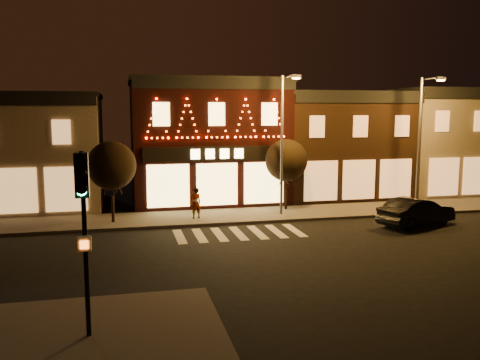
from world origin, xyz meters
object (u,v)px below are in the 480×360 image
object	(u,v)px
traffic_signal_near	(83,208)
dark_sedan	(417,212)
pedestrian	(196,203)
streetlamp_mid	(284,134)

from	to	relation	value
traffic_signal_near	dark_sedan	world-z (taller)	traffic_signal_near
traffic_signal_near	dark_sedan	xyz separation A→B (m)	(16.51, 10.74, -2.91)
traffic_signal_near	pedestrian	world-z (taller)	traffic_signal_near
traffic_signal_near	dark_sedan	distance (m)	19.91
dark_sedan	pedestrian	bearing A→B (deg)	51.33
traffic_signal_near	pedestrian	distance (m)	15.72
traffic_signal_near	streetlamp_mid	world-z (taller)	streetlamp_mid
dark_sedan	pedestrian	distance (m)	12.16
dark_sedan	pedestrian	xyz separation A→B (m)	(-11.51, 3.92, 0.26)
traffic_signal_near	pedestrian	size ratio (longest dim) A/B	2.86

